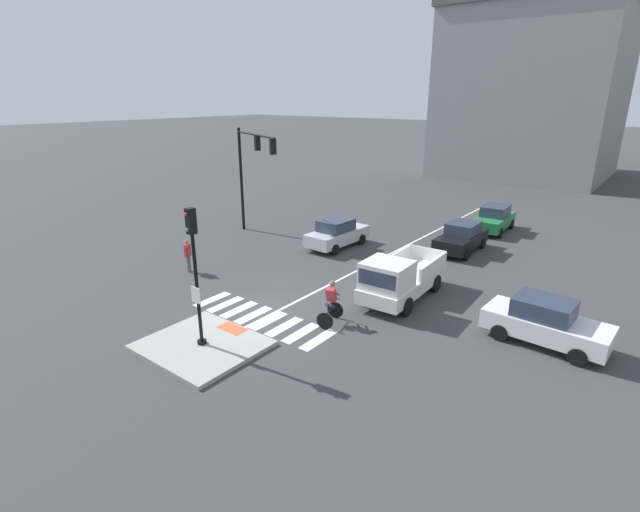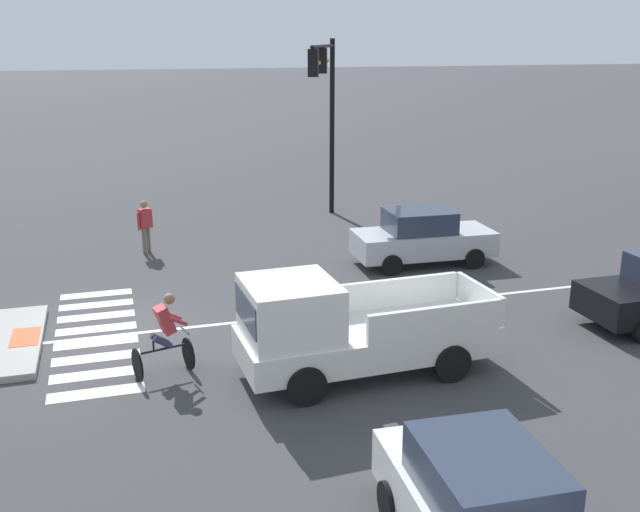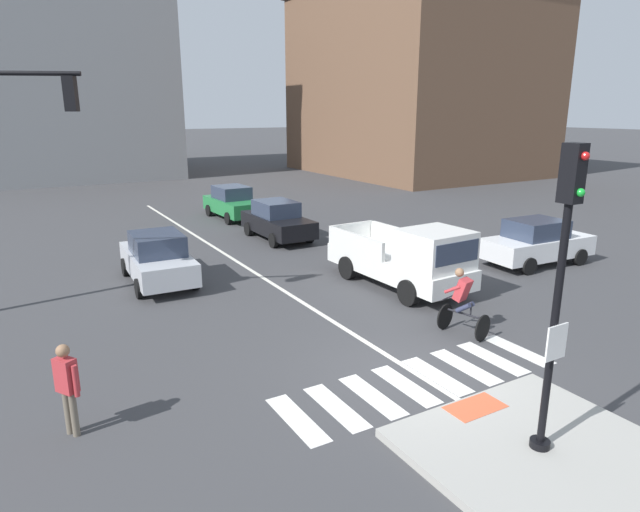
# 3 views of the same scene
# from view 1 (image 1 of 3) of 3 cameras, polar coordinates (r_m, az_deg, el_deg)

# --- Properties ---
(ground_plane) EXTENTS (300.00, 300.00, 0.00)m
(ground_plane) POSITION_cam_1_polar(r_m,az_deg,el_deg) (19.04, -6.51, -7.12)
(ground_plane) COLOR #3D3D3F
(traffic_island) EXTENTS (3.96, 3.49, 0.15)m
(traffic_island) POSITION_cam_1_polar(r_m,az_deg,el_deg) (17.14, -14.09, -10.45)
(traffic_island) COLOR #A3A099
(traffic_island) RESTS_ON ground
(tactile_pad_front) EXTENTS (1.10, 0.60, 0.01)m
(tactile_pad_front) POSITION_cam_1_polar(r_m,az_deg,el_deg) (17.87, -10.60, -8.62)
(tactile_pad_front) COLOR #DB5B38
(tactile_pad_front) RESTS_ON traffic_island
(signal_pole) EXTENTS (0.44, 0.38, 4.81)m
(signal_pole) POSITION_cam_1_polar(r_m,az_deg,el_deg) (15.92, -14.95, -1.10)
(signal_pole) COLOR black
(signal_pole) RESTS_ON traffic_island
(crosswalk_stripe_a) EXTENTS (0.44, 1.80, 0.01)m
(crosswalk_stripe_a) POSITION_cam_1_polar(r_m,az_deg,el_deg) (20.81, -12.91, -5.15)
(crosswalk_stripe_a) COLOR silver
(crosswalk_stripe_a) RESTS_ON ground
(crosswalk_stripe_b) EXTENTS (0.44, 1.80, 0.01)m
(crosswalk_stripe_b) POSITION_cam_1_polar(r_m,az_deg,el_deg) (20.22, -11.40, -5.76)
(crosswalk_stripe_b) COLOR silver
(crosswalk_stripe_b) RESTS_ON ground
(crosswalk_stripe_c) EXTENTS (0.44, 1.80, 0.01)m
(crosswalk_stripe_c) POSITION_cam_1_polar(r_m,az_deg,el_deg) (19.65, -9.79, -6.41)
(crosswalk_stripe_c) COLOR silver
(crosswalk_stripe_c) RESTS_ON ground
(crosswalk_stripe_d) EXTENTS (0.44, 1.80, 0.01)m
(crosswalk_stripe_d) POSITION_cam_1_polar(r_m,az_deg,el_deg) (19.10, -8.09, -7.08)
(crosswalk_stripe_d) COLOR silver
(crosswalk_stripe_d) RESTS_ON ground
(crosswalk_stripe_e) EXTENTS (0.44, 1.80, 0.01)m
(crosswalk_stripe_e) POSITION_cam_1_polar(r_m,az_deg,el_deg) (18.57, -6.28, -7.80)
(crosswalk_stripe_e) COLOR silver
(crosswalk_stripe_e) RESTS_ON ground
(crosswalk_stripe_f) EXTENTS (0.44, 1.80, 0.01)m
(crosswalk_stripe_f) POSITION_cam_1_polar(r_m,az_deg,el_deg) (18.07, -4.36, -8.54)
(crosswalk_stripe_f) COLOR silver
(crosswalk_stripe_f) RESTS_ON ground
(crosswalk_stripe_g) EXTENTS (0.44, 1.80, 0.01)m
(crosswalk_stripe_g) POSITION_cam_1_polar(r_m,az_deg,el_deg) (17.58, -2.33, -9.31)
(crosswalk_stripe_g) COLOR silver
(crosswalk_stripe_g) RESTS_ON ground
(crosswalk_stripe_h) EXTENTS (0.44, 1.80, 0.01)m
(crosswalk_stripe_h) POSITION_cam_1_polar(r_m,az_deg,el_deg) (17.13, -0.17, -10.12)
(crosswalk_stripe_h) COLOR silver
(crosswalk_stripe_h) RESTS_ON ground
(lane_centre_line) EXTENTS (0.14, 28.00, 0.01)m
(lane_centre_line) POSITION_cam_1_polar(r_m,az_deg,el_deg) (26.52, 8.78, 0.40)
(lane_centre_line) COLOR silver
(lane_centre_line) RESTS_ON ground
(traffic_light_mast) EXTENTS (5.16, 2.37, 6.45)m
(traffic_light_mast) POSITION_cam_1_polar(r_m,az_deg,el_deg) (28.82, -8.45, 11.13)
(traffic_light_mast) COLOR black
(traffic_light_mast) RESTS_ON ground
(building_corner_right) EXTENTS (16.63, 17.30, 17.21)m
(building_corner_right) POSITION_cam_1_polar(r_m,az_deg,el_deg) (57.42, 24.49, 17.61)
(building_corner_right) COLOR gray
(building_corner_right) RESTS_ON ground
(car_black_eastbound_far) EXTENTS (1.87, 4.11, 1.64)m
(car_black_eastbound_far) POSITION_cam_1_polar(r_m,az_deg,el_deg) (27.42, 16.79, 2.19)
(car_black_eastbound_far) COLOR black
(car_black_eastbound_far) RESTS_ON ground
(car_white_cross_right) EXTENTS (4.18, 2.01, 1.64)m
(car_white_cross_right) POSITION_cam_1_polar(r_m,az_deg,el_deg) (18.35, 25.65, -7.23)
(car_white_cross_right) COLOR white
(car_white_cross_right) RESTS_ON ground
(car_green_eastbound_distant) EXTENTS (1.96, 4.16, 1.64)m
(car_green_eastbound_distant) POSITION_cam_1_polar(r_m,az_deg,el_deg) (32.27, 20.35, 4.26)
(car_green_eastbound_distant) COLOR #237A3D
(car_green_eastbound_distant) RESTS_ON ground
(car_silver_westbound_far) EXTENTS (1.97, 4.16, 1.64)m
(car_silver_westbound_far) POSITION_cam_1_polar(r_m,az_deg,el_deg) (27.03, 2.06, 2.77)
(car_silver_westbound_far) COLOR silver
(car_silver_westbound_far) RESTS_ON ground
(pickup_truck_white_eastbound_mid) EXTENTS (2.22, 5.18, 2.08)m
(pickup_truck_white_eastbound_mid) POSITION_cam_1_polar(r_m,az_deg,el_deg) (20.08, 9.54, -2.80)
(pickup_truck_white_eastbound_mid) COLOR white
(pickup_truck_white_eastbound_mid) RESTS_ON ground
(cyclist) EXTENTS (0.91, 1.22, 1.68)m
(cyclist) POSITION_cam_1_polar(r_m,az_deg,el_deg) (17.97, 1.33, -5.57)
(cyclist) COLOR black
(cyclist) RESTS_ON ground
(pedestrian_at_curb_left) EXTENTS (0.38, 0.48, 1.67)m
(pedestrian_at_curb_left) POSITION_cam_1_polar(r_m,az_deg,el_deg) (23.97, -15.74, 0.36)
(pedestrian_at_curb_left) COLOR #6B6051
(pedestrian_at_curb_left) RESTS_ON ground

